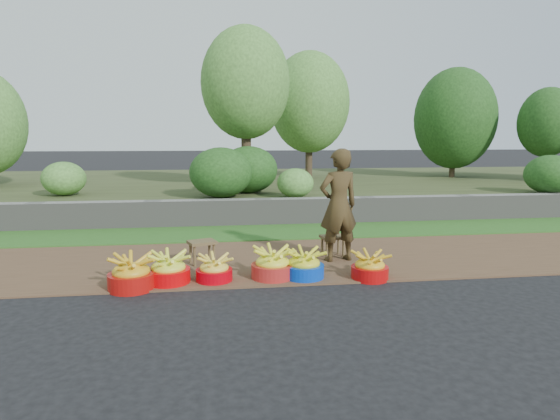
{
  "coord_description": "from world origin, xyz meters",
  "views": [
    {
      "loc": [
        -0.93,
        -5.44,
        1.81
      ],
      "look_at": [
        -0.02,
        1.3,
        0.75
      ],
      "focal_mm": 30.0,
      "sensor_mm": 36.0,
      "label": 1
    }
  ],
  "objects": [
    {
      "name": "ground_plane",
      "position": [
        0.0,
        0.0,
        0.0
      ],
      "size": [
        120.0,
        120.0,
        0.0
      ],
      "primitive_type": "plane",
      "color": "black",
      "rests_on": "ground"
    },
    {
      "name": "dirt_shoulder",
      "position": [
        0.0,
        1.25,
        0.01
      ],
      "size": [
        80.0,
        2.5,
        0.02
      ],
      "primitive_type": "cube",
      "color": "brown",
      "rests_on": "ground"
    },
    {
      "name": "grass_verge",
      "position": [
        0.0,
        3.25,
        0.02
      ],
      "size": [
        80.0,
        1.5,
        0.04
      ],
      "primitive_type": "cube",
      "color": "#2E6120",
      "rests_on": "ground"
    },
    {
      "name": "retaining_wall",
      "position": [
        0.0,
        4.1,
        0.28
      ],
      "size": [
        80.0,
        0.35,
        0.55
      ],
      "primitive_type": "cube",
      "color": "slate",
      "rests_on": "ground"
    },
    {
      "name": "earth_bank",
      "position": [
        0.0,
        9.0,
        0.25
      ],
      "size": [
        80.0,
        10.0,
        0.5
      ],
      "primitive_type": "cube",
      "color": "#3B4423",
      "rests_on": "ground"
    },
    {
      "name": "vegetation",
      "position": [
        -1.45,
        7.98,
        2.47
      ],
      "size": [
        33.56,
        7.33,
        4.12
      ],
      "color": "#392B1D",
      "rests_on": "earth_bank"
    },
    {
      "name": "basin_a",
      "position": [
        -1.97,
        0.16,
        0.19
      ],
      "size": [
        0.56,
        0.56,
        0.41
      ],
      "color": "#A20D0A",
      "rests_on": "ground"
    },
    {
      "name": "basin_b",
      "position": [
        -1.55,
        0.32,
        0.18
      ],
      "size": [
        0.53,
        0.53,
        0.4
      ],
      "color": "#CB0307",
      "rests_on": "ground"
    },
    {
      "name": "basin_c",
      "position": [
        -0.99,
        0.33,
        0.15
      ],
      "size": [
        0.46,
        0.46,
        0.34
      ],
      "color": "#B9000B",
      "rests_on": "ground"
    },
    {
      "name": "basin_d",
      "position": [
        -0.24,
        0.35,
        0.18
      ],
      "size": [
        0.55,
        0.55,
        0.41
      ],
      "color": "#A9221E",
      "rests_on": "ground"
    },
    {
      "name": "basin_e",
      "position": [
        0.16,
        0.31,
        0.17
      ],
      "size": [
        0.52,
        0.52,
        0.39
      ],
      "color": "#0637B7",
      "rests_on": "ground"
    },
    {
      "name": "basin_f",
      "position": [
        0.99,
        0.17,
        0.16
      ],
      "size": [
        0.48,
        0.48,
        0.36
      ],
      "color": "#AF0909",
      "rests_on": "ground"
    },
    {
      "name": "stool_left",
      "position": [
        -1.16,
        1.17,
        0.28
      ],
      "size": [
        0.45,
        0.4,
        0.33
      ],
      "rotation": [
        0.0,
        0.0,
        0.35
      ],
      "color": "brown",
      "rests_on": "dirt_shoulder"
    },
    {
      "name": "stool_right",
      "position": [
        0.8,
        1.34,
        0.27
      ],
      "size": [
        0.39,
        0.32,
        0.31
      ],
      "rotation": [
        0.0,
        0.0,
        0.16
      ],
      "color": "brown",
      "rests_on": "dirt_shoulder"
    },
    {
      "name": "vendor_woman",
      "position": [
        0.8,
        1.07,
        0.84
      ],
      "size": [
        0.66,
        0.51,
        1.63
      ],
      "primitive_type": "imported",
      "rotation": [
        0.0,
        0.0,
        3.35
      ],
      "color": "black",
      "rests_on": "dirt_shoulder"
    }
  ]
}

